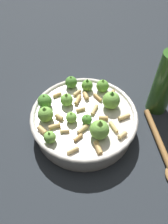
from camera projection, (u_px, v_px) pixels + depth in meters
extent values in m
plane|color=#23282D|center=(84.00, 127.00, 0.61)|extent=(2.40, 2.40, 0.00)
cylinder|color=beige|center=(84.00, 121.00, 0.59)|extent=(0.28, 0.28, 0.06)
torus|color=beige|center=(84.00, 114.00, 0.56)|extent=(0.29, 0.29, 0.01)
sphere|color=#609E38|center=(87.00, 85.00, 0.61)|extent=(0.03, 0.03, 0.03)
cone|color=#4C8933|center=(87.00, 81.00, 0.60)|extent=(0.02, 0.02, 0.02)
sphere|color=#75B247|center=(46.00, 114.00, 0.54)|extent=(0.04, 0.04, 0.04)
cone|color=#609E38|center=(44.00, 109.00, 0.52)|extent=(0.02, 0.02, 0.02)
sphere|color=#75B247|center=(99.00, 130.00, 0.50)|extent=(0.05, 0.05, 0.05)
cone|color=#8CC64C|center=(100.00, 123.00, 0.48)|extent=(0.02, 0.02, 0.02)
sphere|color=#75B247|center=(111.00, 100.00, 0.57)|extent=(0.05, 0.05, 0.05)
cone|color=#4C8933|center=(112.00, 94.00, 0.55)|extent=(0.02, 0.02, 0.02)
sphere|color=#4C8933|center=(87.00, 119.00, 0.54)|extent=(0.03, 0.03, 0.03)
cone|color=#75B247|center=(87.00, 116.00, 0.53)|extent=(0.01, 0.01, 0.01)
sphere|color=#75B247|center=(67.00, 100.00, 0.58)|extent=(0.03, 0.03, 0.03)
cone|color=#8CC64C|center=(66.00, 95.00, 0.56)|extent=(0.02, 0.02, 0.02)
sphere|color=#75B247|center=(71.00, 117.00, 0.54)|extent=(0.03, 0.03, 0.03)
cone|color=#8CC64C|center=(71.00, 113.00, 0.53)|extent=(0.01, 0.01, 0.01)
sphere|color=#609E38|center=(103.00, 86.00, 0.61)|extent=(0.04, 0.04, 0.04)
cone|color=#75B247|center=(103.00, 81.00, 0.60)|extent=(0.02, 0.02, 0.01)
sphere|color=#4C8933|center=(45.00, 101.00, 0.57)|extent=(0.04, 0.04, 0.04)
cone|color=#75B247|center=(44.00, 97.00, 0.56)|extent=(0.02, 0.02, 0.01)
sphere|color=#75B247|center=(50.00, 137.00, 0.50)|extent=(0.03, 0.03, 0.03)
cone|color=#609E38|center=(49.00, 133.00, 0.49)|extent=(0.01, 0.01, 0.01)
sphere|color=#4C8933|center=(71.00, 82.00, 0.62)|extent=(0.04, 0.04, 0.04)
cone|color=#609E38|center=(71.00, 78.00, 0.61)|extent=(0.01, 0.01, 0.01)
cylinder|color=tan|center=(77.00, 93.00, 0.61)|extent=(0.03, 0.02, 0.01)
cylinder|color=tan|center=(86.00, 96.00, 0.60)|extent=(0.02, 0.03, 0.01)
cylinder|color=tan|center=(79.00, 110.00, 0.57)|extent=(0.03, 0.02, 0.01)
cylinder|color=tan|center=(94.00, 110.00, 0.57)|extent=(0.03, 0.03, 0.01)
cylinder|color=tan|center=(57.00, 95.00, 0.60)|extent=(0.02, 0.01, 0.01)
cylinder|color=tan|center=(113.00, 127.00, 0.53)|extent=(0.01, 0.03, 0.01)
cylinder|color=tan|center=(73.00, 150.00, 0.49)|extent=(0.03, 0.01, 0.01)
cylinder|color=tan|center=(103.00, 118.00, 0.55)|extent=(0.03, 0.02, 0.01)
cylinder|color=tan|center=(59.00, 117.00, 0.55)|extent=(0.02, 0.03, 0.01)
cylinder|color=tan|center=(112.00, 94.00, 0.61)|extent=(0.03, 0.02, 0.01)
cylinder|color=tan|center=(98.00, 148.00, 0.49)|extent=(0.02, 0.03, 0.01)
cylinder|color=tan|center=(78.00, 138.00, 0.51)|extent=(0.03, 0.01, 0.01)
cylinder|color=tan|center=(42.00, 130.00, 0.52)|extent=(0.02, 0.03, 0.01)
cylinder|color=tan|center=(124.00, 117.00, 0.55)|extent=(0.03, 0.02, 0.01)
cylinder|color=tan|center=(65.00, 131.00, 0.52)|extent=(0.03, 0.02, 0.01)
cylinder|color=tan|center=(122.00, 135.00, 0.51)|extent=(0.02, 0.01, 0.01)
cylinder|color=tan|center=(55.00, 126.00, 0.53)|extent=(0.03, 0.02, 0.01)
cylinder|color=tan|center=(78.00, 100.00, 0.59)|extent=(0.03, 0.03, 0.01)
cylinder|color=tan|center=(98.00, 97.00, 0.60)|extent=(0.01, 0.03, 0.01)
cylinder|color=tan|center=(83.00, 129.00, 0.53)|extent=(0.03, 0.02, 0.01)
cylinder|color=#336023|center=(164.00, 84.00, 0.58)|extent=(0.06, 0.06, 0.20)
cylinder|color=olive|center=(157.00, 137.00, 0.58)|extent=(0.10, 0.18, 0.02)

